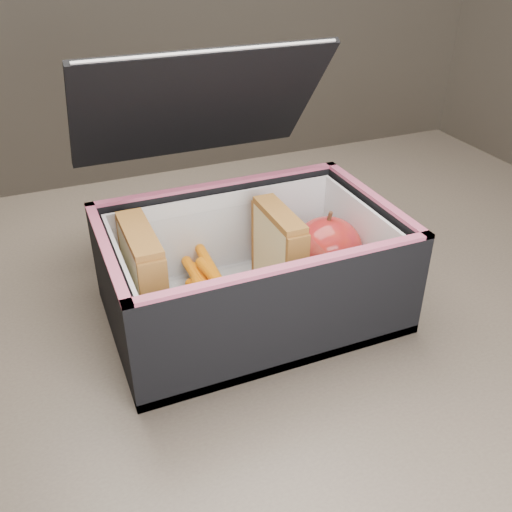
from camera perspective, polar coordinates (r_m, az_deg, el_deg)
The scene contains 8 objects.
kitchen_table at distance 0.69m, azimuth -2.86°, elevation -11.17°, with size 1.20×0.80×0.75m.
lunch_bag at distance 0.60m, azimuth -0.72°, elevation -0.47°, with size 0.30×0.32×0.26m.
plastic_tub at distance 0.59m, azimuth -4.16°, elevation -1.93°, with size 0.19×0.14×0.08m, color white, non-canonical shape.
sandwich_left at distance 0.57m, azimuth -11.14°, elevation -2.09°, with size 0.03×0.09×0.11m.
sandwich_right at distance 0.61m, azimuth 2.27°, elevation 0.46°, with size 0.02×0.09×0.10m.
carrot_sticks at distance 0.61m, azimuth -4.53°, elevation -3.12°, with size 0.05×0.14×0.03m.
paper_napkin at distance 0.65m, azimuth 6.75°, elevation -2.42°, with size 0.08×0.08×0.01m, color white.
red_apple at distance 0.64m, azimuth 7.15°, elevation 0.76°, with size 0.10×0.10×0.08m.
Camera 1 is at (-0.17, -0.48, 1.13)m, focal length 40.00 mm.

